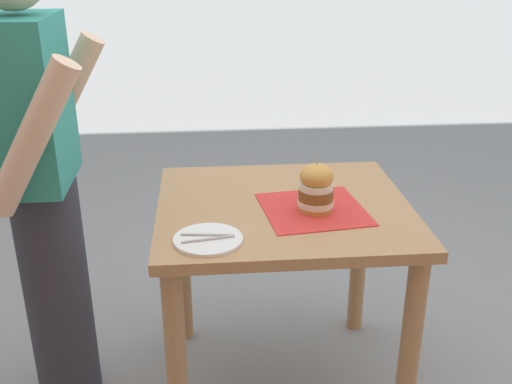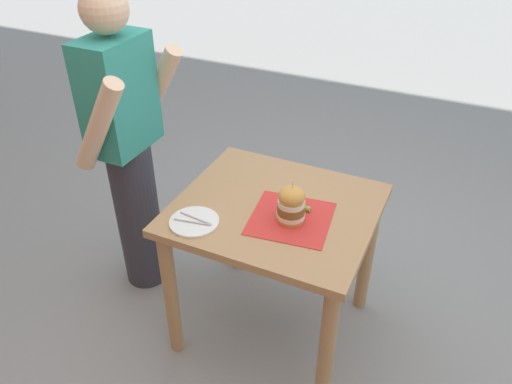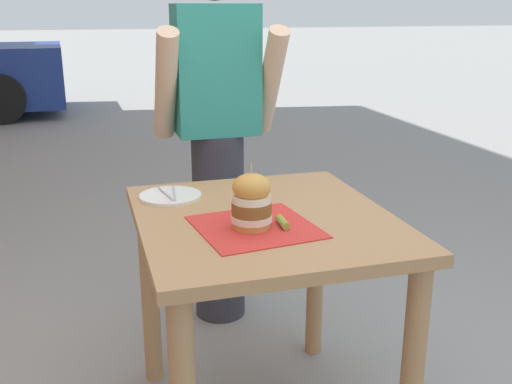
{
  "view_description": "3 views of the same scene",
  "coord_description": "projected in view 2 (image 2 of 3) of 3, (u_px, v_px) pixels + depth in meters",
  "views": [
    {
      "loc": [
        -1.95,
        0.27,
        1.68
      ],
      "look_at": [
        0.0,
        0.1,
        0.85
      ],
      "focal_mm": 42.0,
      "sensor_mm": 36.0,
      "label": 1
    },
    {
      "loc": [
        -1.72,
        -0.7,
        2.14
      ],
      "look_at": [
        0.0,
        0.1,
        0.85
      ],
      "focal_mm": 35.0,
      "sensor_mm": 36.0,
      "label": 2
    },
    {
      "loc": [
        -0.54,
        -1.75,
        1.45
      ],
      "look_at": [
        0.0,
        0.1,
        0.85
      ],
      "focal_mm": 42.0,
      "sensor_mm": 36.0,
      "label": 3
    }
  ],
  "objects": [
    {
      "name": "sandwich",
      "position": [
        291.0,
        204.0,
        2.15
      ],
      "size": [
        0.13,
        0.13,
        0.2
      ],
      "color": "gold",
      "rests_on": "serving_paper"
    },
    {
      "name": "patio_table",
      "position": [
        275.0,
        232.0,
        2.38
      ],
      "size": [
        0.81,
        0.9,
        0.8
      ],
      "color": "tan",
      "rests_on": "ground"
    },
    {
      "name": "serving_paper",
      "position": [
        291.0,
        218.0,
        2.21
      ],
      "size": [
        0.39,
        0.39,
        0.0
      ],
      "primitive_type": "cube",
      "rotation": [
        0.0,
        0.0,
        0.13
      ],
      "color": "red",
      "rests_on": "patio_table"
    },
    {
      "name": "side_plate_with_forks",
      "position": [
        194.0,
        222.0,
        2.18
      ],
      "size": [
        0.22,
        0.22,
        0.02
      ],
      "color": "white",
      "rests_on": "patio_table"
    },
    {
      "name": "ground_plane",
      "position": [
        272.0,
        324.0,
        2.74
      ],
      "size": [
        80.0,
        80.0,
        0.0
      ],
      "primitive_type": "plane",
      "color": "gray"
    },
    {
      "name": "pickle_spear",
      "position": [
        302.0,
        207.0,
        2.26
      ],
      "size": [
        0.03,
        0.09,
        0.02
      ],
      "primitive_type": "cylinder",
      "rotation": [
        0.0,
        1.57,
        1.53
      ],
      "color": "#8EA83D",
      "rests_on": "serving_paper"
    },
    {
      "name": "diner_across_table",
      "position": [
        128.0,
        149.0,
        2.56
      ],
      "size": [
        0.55,
        0.35,
        1.69
      ],
      "color": "#33333D",
      "rests_on": "ground"
    }
  ]
}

